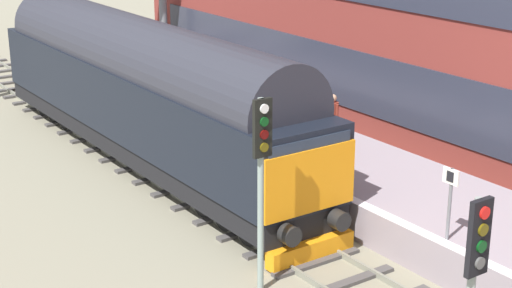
% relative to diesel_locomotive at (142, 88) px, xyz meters
% --- Properties ---
extents(ground_plane, '(140.00, 140.00, 0.00)m').
position_rel_diesel_locomotive_xyz_m(ground_plane, '(-0.00, -7.07, -2.48)').
color(ground_plane, gray).
rests_on(ground_plane, ground).
extents(track_main, '(2.50, 60.00, 0.15)m').
position_rel_diesel_locomotive_xyz_m(track_main, '(-0.00, -7.07, -2.42)').
color(track_main, slate).
rests_on(track_main, ground).
extents(station_platform, '(4.00, 44.00, 1.01)m').
position_rel_diesel_locomotive_xyz_m(station_platform, '(3.60, -7.07, -1.98)').
color(station_platform, gray).
rests_on(station_platform, ground).
extents(diesel_locomotive, '(2.74, 17.54, 4.68)m').
position_rel_diesel_locomotive_xyz_m(diesel_locomotive, '(0.00, 0.00, 0.00)').
color(diesel_locomotive, black).
rests_on(diesel_locomotive, ground).
extents(signal_post_mid, '(0.44, 0.22, 4.17)m').
position_rel_diesel_locomotive_xyz_m(signal_post_mid, '(-1.84, -14.96, 0.25)').
color(signal_post_mid, gray).
rests_on(signal_post_mid, ground).
extents(signal_post_far, '(0.44, 0.22, 4.45)m').
position_rel_diesel_locomotive_xyz_m(signal_post_far, '(-1.84, -9.19, 0.43)').
color(signal_post_far, gray).
rests_on(signal_post_far, ground).
extents(platform_number_sign, '(0.10, 0.44, 1.70)m').
position_rel_diesel_locomotive_xyz_m(platform_number_sign, '(1.92, -11.12, -0.33)').
color(platform_number_sign, slate).
rests_on(platform_number_sign, station_platform).
extents(waiting_passenger, '(0.36, 0.51, 1.64)m').
position_rel_diesel_locomotive_xyz_m(waiting_passenger, '(4.00, -4.58, -0.49)').
color(waiting_passenger, '#352839').
rests_on(waiting_passenger, station_platform).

